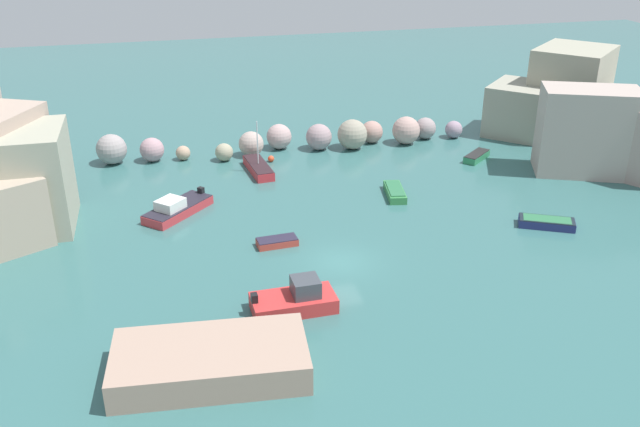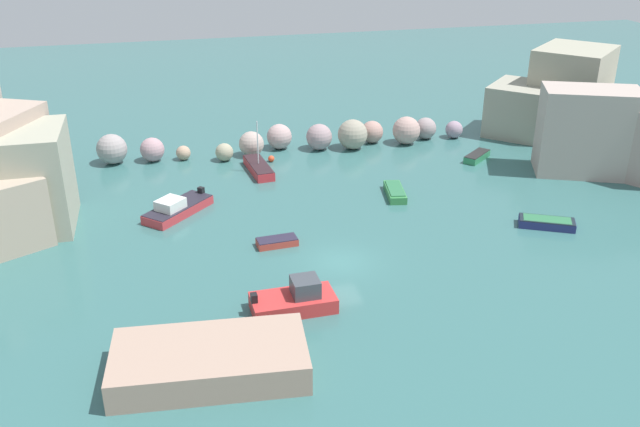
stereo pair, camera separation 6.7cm
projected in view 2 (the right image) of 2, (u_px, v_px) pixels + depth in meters
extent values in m
plane|color=#356766|center=(341.00, 262.00, 43.89)|extent=(160.00, 160.00, 0.00)
cube|color=#A7A690|center=(5.00, 181.00, 47.06)|extent=(8.47, 6.51, 7.09)
cube|color=#A3A08A|center=(570.00, 90.00, 67.26)|extent=(9.92, 9.81, 8.23)
cube|color=#9F9C8A|center=(522.00, 110.00, 66.92)|extent=(8.60, 8.59, 4.91)
cube|color=#B3A197|center=(587.00, 132.00, 56.90)|extent=(8.77, 7.04, 7.20)
cube|color=#9F9A8C|center=(638.00, 116.00, 68.10)|extent=(7.01, 9.48, 3.12)
sphere|color=#A09695|center=(112.00, 149.00, 59.78)|extent=(2.63, 2.63, 2.63)
sphere|color=#B48C94|center=(152.00, 150.00, 60.43)|extent=(2.12, 2.12, 2.12)
sphere|color=tan|center=(183.00, 153.00, 60.90)|extent=(1.28, 1.28, 1.28)
sphere|color=tan|center=(224.00, 152.00, 60.62)|extent=(1.58, 1.58, 1.58)
sphere|color=#B69F95|center=(251.00, 144.00, 61.64)|extent=(2.25, 2.25, 2.25)
sphere|color=#BA9C9A|center=(279.00, 137.00, 63.43)|extent=(2.32, 2.32, 2.32)
sphere|color=#A4898E|center=(319.00, 137.00, 63.21)|extent=(2.40, 2.40, 2.40)
sphere|color=#9E9683|center=(353.00, 134.00, 63.30)|extent=(2.76, 2.76, 2.76)
sphere|color=tan|center=(372.00, 132.00, 65.06)|extent=(2.10, 2.10, 2.10)
sphere|color=tan|center=(406.00, 130.00, 64.65)|extent=(2.61, 2.61, 2.61)
sphere|color=#9D8C8E|center=(426.00, 128.00, 66.15)|extent=(2.06, 2.06, 2.06)
sphere|color=#A2889A|center=(454.00, 129.00, 66.45)|extent=(1.66, 1.66, 1.66)
cube|color=tan|center=(210.00, 361.00, 33.24)|extent=(9.82, 5.62, 1.56)
sphere|color=#E04C28|center=(271.00, 159.00, 60.58)|extent=(0.56, 0.56, 0.56)
cube|color=#BE3E33|center=(277.00, 242.00, 45.94)|extent=(2.78, 1.35, 0.46)
cube|color=#292437|center=(277.00, 239.00, 45.83)|extent=(2.73, 1.32, 0.06)
cube|color=red|center=(293.00, 303.00, 38.65)|extent=(4.78, 2.38, 0.88)
cube|color=#3F444C|center=(305.00, 287.00, 38.43)|extent=(1.55, 1.55, 1.01)
cube|color=black|center=(254.00, 298.00, 37.83)|extent=(0.37, 0.45, 0.50)
cube|color=red|center=(259.00, 168.00, 58.25)|extent=(1.93, 5.23, 0.72)
cube|color=#2F1E23|center=(259.00, 164.00, 58.09)|extent=(1.90, 5.13, 0.06)
cylinder|color=silver|center=(258.00, 143.00, 57.32)|extent=(0.10, 0.10, 3.76)
cube|color=#378546|center=(395.00, 192.00, 53.62)|extent=(1.95, 3.87, 0.58)
cube|color=#2D7047|center=(395.00, 188.00, 53.48)|extent=(1.65, 3.29, 0.08)
cube|color=#C0333A|center=(178.00, 210.00, 50.53)|extent=(5.45, 5.49, 0.65)
cube|color=#27232F|center=(178.00, 205.00, 50.38)|extent=(5.34, 5.38, 0.06)
cube|color=silver|center=(170.00, 204.00, 49.63)|extent=(2.41, 2.41, 0.78)
cube|color=black|center=(201.00, 190.00, 52.39)|extent=(0.57, 0.57, 0.50)
cube|color=#308454|center=(477.00, 157.00, 61.01)|extent=(3.21, 2.93, 0.57)
cube|color=#242424|center=(477.00, 153.00, 60.88)|extent=(3.15, 2.87, 0.06)
cube|color=navy|center=(547.00, 223.00, 48.50)|extent=(4.07, 3.05, 0.56)
cube|color=#1A242D|center=(547.00, 219.00, 48.37)|extent=(3.99, 2.99, 0.06)
cube|color=#2D7047|center=(547.00, 219.00, 48.37)|extent=(3.46, 2.59, 0.08)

